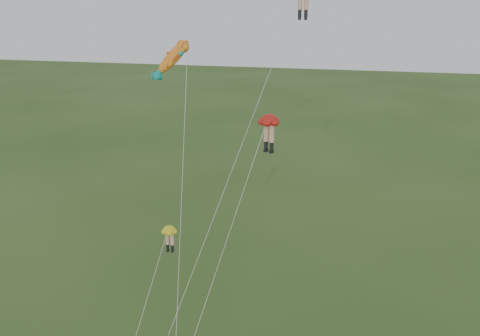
# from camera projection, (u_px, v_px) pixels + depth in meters

# --- Properties ---
(legs_kite_red_mid) EXTENTS (4.76, 10.65, 15.10)m
(legs_kite_red_mid) POSITION_uv_depth(u_px,v_px,m) (268.00, 126.00, 35.74)
(legs_kite_red_mid) COLOR #B11912
(legs_kite_red_mid) RESTS_ON ground
(legs_kite_yellow) EXTENTS (2.61, 4.59, 9.13)m
(legs_kite_yellow) POSITION_uv_depth(u_px,v_px,m) (168.00, 237.00, 32.93)
(legs_kite_yellow) COLOR gold
(legs_kite_yellow) RESTS_ON ground
(fish_kite) EXTENTS (3.90, 10.49, 20.17)m
(fish_kite) POSITION_uv_depth(u_px,v_px,m) (174.00, 59.00, 34.44)
(fish_kite) COLOR #F4A51E
(fish_kite) RESTS_ON ground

